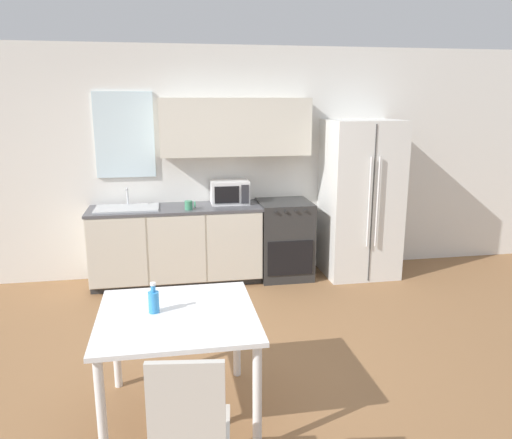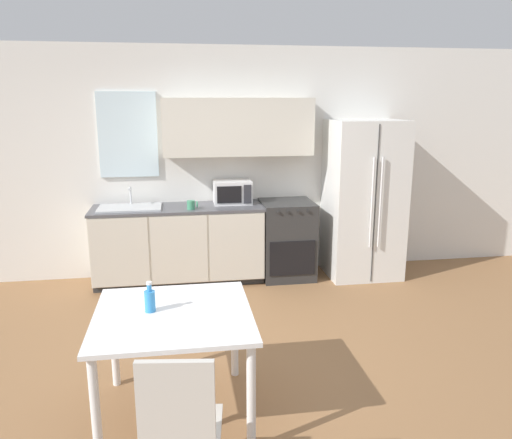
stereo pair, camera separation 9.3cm
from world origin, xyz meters
TOP-DOWN VIEW (x-y plane):
  - ground_plane at (0.00, 0.00)m, footprint 12.00×12.00m
  - wall_back at (0.06, 2.21)m, footprint 12.00×0.38m
  - kitchen_counter at (-0.28, 1.91)m, footprint 1.95×0.61m
  - oven_range at (0.99, 1.90)m, footprint 0.61×0.63m
  - refrigerator at (1.91, 1.85)m, footprint 0.84×0.76m
  - kitchen_sink at (-0.82, 1.92)m, footprint 0.70×0.43m
  - microwave at (0.36, 2.02)m, footprint 0.44×0.33m
  - coffee_mug at (-0.13, 1.76)m, footprint 0.12×0.09m
  - dining_table at (-0.33, -0.66)m, footprint 1.02×0.99m
  - dining_chair_near at (-0.30, -1.54)m, footprint 0.45×0.45m
  - drink_bottle at (-0.48, -0.62)m, footprint 0.07×0.07m

SIDE VIEW (x-z plane):
  - ground_plane at x=0.00m, z-range 0.00..0.00m
  - kitchen_counter at x=-0.28m, z-range 0.00..0.90m
  - oven_range at x=0.99m, z-range 0.00..0.92m
  - dining_chair_near at x=-0.30m, z-range 0.07..1.00m
  - dining_table at x=-0.33m, z-range 0.27..1.02m
  - drink_bottle at x=-0.48m, z-range 0.72..0.93m
  - kitchen_sink at x=-0.82m, z-range 0.80..1.02m
  - refrigerator at x=1.91m, z-range 0.00..1.86m
  - coffee_mug at x=-0.13m, z-range 0.90..1.00m
  - microwave at x=0.36m, z-range 0.90..1.17m
  - wall_back at x=0.06m, z-range 0.07..2.77m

